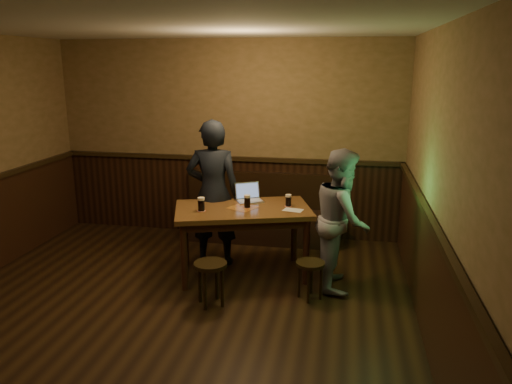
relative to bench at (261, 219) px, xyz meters
The scene contains 12 objects.
room 2.73m from the bench, 101.93° to the right, with size 5.04×6.04×2.84m.
bench is the anchor object (origin of this frame).
pub_table 1.31m from the bench, 90.00° to the right, with size 1.75×1.31×0.84m.
stool_left 2.08m from the bench, 94.70° to the right, with size 0.41×0.41×0.47m.
stool_right 1.93m from the bench, 64.31° to the right, with size 0.32×0.32×0.42m.
pint_left 1.64m from the bench, 106.57° to the right, with size 0.10×0.10×0.16m.
pint_mid 1.37m from the bench, 87.62° to the right, with size 0.10×0.10×0.15m.
pint_right 1.34m from the bench, 64.64° to the right, with size 0.09×0.09×0.14m.
laptop 1.10m from the bench, 89.44° to the right, with size 0.38×0.36×0.22m.
menu 1.47m from the bench, 64.59° to the right, with size 0.22×0.15×0.00m, color silver.
person_suit 1.20m from the bench, 114.90° to the right, with size 0.66×0.44×1.82m, color black.
person_grey 1.83m from the bench, 49.51° to the right, with size 0.77×0.60×1.58m, color gray.
Camera 1 is at (1.70, -3.95, 2.46)m, focal length 35.00 mm.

